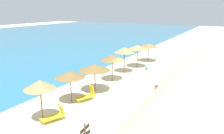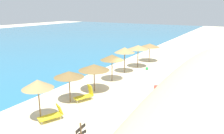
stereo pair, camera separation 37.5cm
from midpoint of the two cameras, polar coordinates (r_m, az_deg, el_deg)
The scene contains 13 objects.
ground_plane at distance 21.65m, azimuth 4.19°, elevation -4.17°, with size 160.00×160.00×0.00m, color beige.
dune_ridge at distance 16.05m, azimuth 22.09°, elevation -7.49°, with size 43.12×6.62×2.48m, color beige.
beach_umbrella_0 at distance 14.42m, azimuth -18.77°, elevation -4.31°, with size 1.97×1.97×2.80m.
beach_umbrella_1 at distance 16.96m, azimuth -11.30°, elevation -1.89°, with size 2.28×2.28×2.47m.
beach_umbrella_2 at distance 18.93m, azimuth -5.02°, elevation -0.08°, with size 2.67×2.67×2.45m.
beach_umbrella_3 at distance 21.71m, azimuth -0.44°, elevation 2.48°, with size 2.33×2.33×2.68m.
beach_umbrella_4 at distance 24.59m, azimuth 2.76°, elevation 4.38°, with size 2.27×2.27×2.89m.
beach_umbrella_5 at distance 27.01m, azimuth 6.18°, elevation 5.07°, with size 2.53×2.53×2.75m.
beach_umbrella_6 at distance 30.34m, azimuth 9.05°, elevation 5.53°, with size 2.68×2.68×2.46m.
lounge_chair_0 at distance 15.14m, azimuth -15.21°, elevation -11.82°, with size 1.69×1.23×0.94m.
lounge_chair_1 at distance 17.68m, azimuth -7.10°, elevation -7.09°, with size 1.65×1.18×1.19m.
beach_ball at distance 26.52m, azimuth 8.43°, elevation -0.32°, with size 0.34×0.34×0.34m, color green.
cooler_box at distance 20.23m, azimuth 10.90°, elevation -5.25°, with size 0.50×0.32×0.36m, color red.
Camera 1 is at (-18.67, -8.46, 7.04)m, focal length 35.60 mm.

